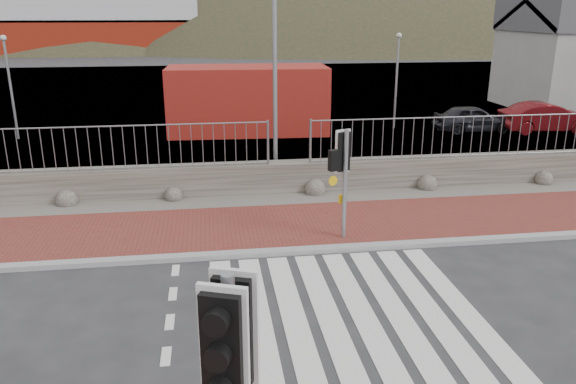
{
  "coord_description": "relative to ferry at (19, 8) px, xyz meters",
  "views": [
    {
      "loc": [
        -2.19,
        -8.04,
        5.02
      ],
      "look_at": [
        -0.62,
        3.0,
        1.41
      ],
      "focal_mm": 35.0,
      "sensor_mm": 36.0,
      "label": 1
    }
  ],
  "objects": [
    {
      "name": "ground",
      "position": [
        24.65,
        -67.9,
        -5.36
      ],
      "size": [
        220.0,
        220.0,
        0.0
      ],
      "primitive_type": "plane",
      "color": "#28282B",
      "rests_on": "ground"
    },
    {
      "name": "sidewalk_far",
      "position": [
        24.65,
        -63.4,
        -5.32
      ],
      "size": [
        40.0,
        3.0,
        0.08
      ],
      "primitive_type": "cube",
      "color": "brown",
      "rests_on": "ground"
    },
    {
      "name": "kerb_far",
      "position": [
        24.65,
        -64.9,
        -5.31
      ],
      "size": [
        40.0,
        0.25,
        0.12
      ],
      "primitive_type": "cube",
      "color": "gray",
      "rests_on": "ground"
    },
    {
      "name": "zebra_crossing",
      "position": [
        24.65,
        -67.9,
        -5.36
      ],
      "size": [
        4.62,
        5.6,
        0.01
      ],
      "color": "silver",
      "rests_on": "ground"
    },
    {
      "name": "gravel_strip",
      "position": [
        24.65,
        -61.4,
        -5.33
      ],
      "size": [
        40.0,
        1.5,
        0.06
      ],
      "primitive_type": "cube",
      "color": "#59544C",
      "rests_on": "ground"
    },
    {
      "name": "stone_wall",
      "position": [
        24.65,
        -60.6,
        -4.91
      ],
      "size": [
        40.0,
        0.6,
        0.9
      ],
      "primitive_type": "cube",
      "color": "#4A443C",
      "rests_on": "ground"
    },
    {
      "name": "railing",
      "position": [
        24.65,
        -60.75,
        -3.54
      ],
      "size": [
        18.07,
        0.07,
        1.22
      ],
      "color": "gray",
      "rests_on": "stone_wall"
    },
    {
      "name": "quay",
      "position": [
        24.65,
        -40.0,
        -5.36
      ],
      "size": [
        120.0,
        40.0,
        0.5
      ],
      "primitive_type": "cube",
      "color": "#4C4C4F",
      "rests_on": "ground"
    },
    {
      "name": "water",
      "position": [
        24.65,
        -5.0,
        -5.36
      ],
      "size": [
        220.0,
        50.0,
        0.05
      ],
      "primitive_type": "cube",
      "color": "#3F4C54",
      "rests_on": "ground"
    },
    {
      "name": "ferry",
      "position": [
        0.0,
        0.0,
        0.0
      ],
      "size": [
        50.0,
        16.0,
        20.0
      ],
      "color": "maroon",
      "rests_on": "ground"
    },
    {
      "name": "hills_backdrop",
      "position": [
        31.4,
        20.0,
        -28.42
      ],
      "size": [
        254.0,
        90.0,
        100.0
      ],
      "color": "#2D311D",
      "rests_on": "ground"
    },
    {
      "name": "traffic_signal_near",
      "position": [
        22.55,
        -71.76,
        -3.21
      ],
      "size": [
        0.49,
        0.39,
        2.97
      ],
      "rotation": [
        0.0,
        0.0,
        -0.36
      ],
      "color": "gray",
      "rests_on": "ground"
    },
    {
      "name": "traffic_signal_far",
      "position": [
        25.35,
        -64.34,
        -3.5
      ],
      "size": [
        0.63,
        0.39,
        2.58
      ],
      "rotation": [
        0.0,
        0.0,
        3.52
      ],
      "color": "gray",
      "rests_on": "ground"
    },
    {
      "name": "streetlight",
      "position": [
        24.49,
        -59.84,
        -1.16
      ],
      "size": [
        1.55,
        0.6,
        7.47
      ],
      "rotation": [
        0.0,
        0.0,
        -0.29
      ],
      "color": "gray",
      "rests_on": "ground"
    },
    {
      "name": "shipping_container",
      "position": [
        24.13,
        -51.97,
        -3.97
      ],
      "size": [
        6.81,
        3.07,
        2.79
      ],
      "primitive_type": "cube",
      "rotation": [
        0.0,
        0.0,
        -0.04
      ],
      "color": "maroon",
      "rests_on": "ground"
    },
    {
      "name": "car_a",
      "position": [
        33.77,
        -53.26,
        -4.79
      ],
      "size": [
        3.43,
        1.53,
        1.15
      ],
      "primitive_type": "imported",
      "rotation": [
        0.0,
        0.0,
        1.52
      ],
      "color": "black",
      "rests_on": "ground"
    },
    {
      "name": "car_b",
      "position": [
        36.83,
        -53.79,
        -4.73
      ],
      "size": [
        3.93,
        1.57,
        1.27
      ],
      "primitive_type": "imported",
      "rotation": [
        0.0,
        0.0,
        1.51
      ],
      "color": "#580C10",
      "rests_on": "ground"
    }
  ]
}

